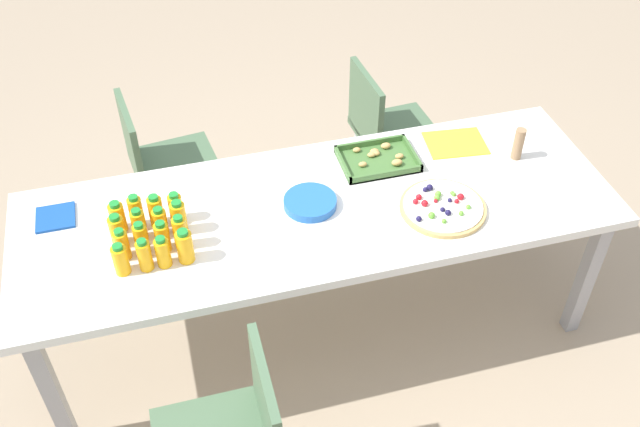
% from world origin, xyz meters
% --- Properties ---
extents(ground_plane, '(12.00, 12.00, 0.00)m').
position_xyz_m(ground_plane, '(0.00, 0.00, 0.00)').
color(ground_plane, tan).
extents(party_table, '(2.41, 0.82, 0.74)m').
position_xyz_m(party_table, '(0.00, 0.00, 0.67)').
color(party_table, white).
rests_on(party_table, ground_plane).
extents(chair_far_left, '(0.45, 0.45, 0.83)m').
position_xyz_m(chair_far_left, '(-0.58, 0.77, 0.50)').
color(chair_far_left, '#4C6B4C').
rests_on(chair_far_left, ground_plane).
extents(chair_far_right, '(0.43, 0.43, 0.83)m').
position_xyz_m(chair_far_right, '(0.56, 0.75, 0.50)').
color(chair_far_right, '#4C6B4C').
rests_on(chair_far_right, ground_plane).
extents(juice_bottle_0, '(0.06, 0.06, 0.13)m').
position_xyz_m(juice_bottle_0, '(-0.78, -0.16, 0.80)').
color(juice_bottle_0, '#F9AE14').
rests_on(juice_bottle_0, party_table).
extents(juice_bottle_1, '(0.05, 0.05, 0.14)m').
position_xyz_m(juice_bottle_1, '(-0.69, -0.16, 0.80)').
color(juice_bottle_1, '#FAAB14').
rests_on(juice_bottle_1, party_table).
extents(juice_bottle_2, '(0.05, 0.05, 0.13)m').
position_xyz_m(juice_bottle_2, '(-0.63, -0.16, 0.80)').
color(juice_bottle_2, '#F9AE14').
rests_on(juice_bottle_2, party_table).
extents(juice_bottle_3, '(0.06, 0.06, 0.15)m').
position_xyz_m(juice_bottle_3, '(-0.55, -0.16, 0.80)').
color(juice_bottle_3, '#FAAC14').
rests_on(juice_bottle_3, party_table).
extents(juice_bottle_4, '(0.05, 0.05, 0.14)m').
position_xyz_m(juice_bottle_4, '(-0.77, -0.08, 0.80)').
color(juice_bottle_4, '#F9AC14').
rests_on(juice_bottle_4, party_table).
extents(juice_bottle_5, '(0.05, 0.05, 0.14)m').
position_xyz_m(juice_bottle_5, '(-0.70, -0.08, 0.80)').
color(juice_bottle_5, '#F9AD14').
rests_on(juice_bottle_5, party_table).
extents(juice_bottle_6, '(0.05, 0.05, 0.14)m').
position_xyz_m(juice_bottle_6, '(-0.62, -0.08, 0.80)').
color(juice_bottle_6, '#F9AD14').
rests_on(juice_bottle_6, party_table).
extents(juice_bottle_7, '(0.05, 0.05, 0.15)m').
position_xyz_m(juice_bottle_7, '(-0.55, -0.08, 0.81)').
color(juice_bottle_7, '#FAAE14').
rests_on(juice_bottle_7, party_table).
extents(juice_bottle_8, '(0.06, 0.06, 0.14)m').
position_xyz_m(juice_bottle_8, '(-0.78, -0.01, 0.80)').
color(juice_bottle_8, '#F9AD14').
rests_on(juice_bottle_8, party_table).
extents(juice_bottle_9, '(0.05, 0.05, 0.15)m').
position_xyz_m(juice_bottle_9, '(-0.70, -0.00, 0.80)').
color(juice_bottle_9, '#FAAD14').
rests_on(juice_bottle_9, party_table).
extents(juice_bottle_10, '(0.05, 0.05, 0.13)m').
position_xyz_m(juice_bottle_10, '(-0.62, -0.00, 0.80)').
color(juice_bottle_10, '#F9AE14').
rests_on(juice_bottle_10, party_table).
extents(juice_bottle_11, '(0.06, 0.06, 0.15)m').
position_xyz_m(juice_bottle_11, '(-0.55, -0.00, 0.81)').
color(juice_bottle_11, '#FAAC14').
rests_on(juice_bottle_11, party_table).
extents(juice_bottle_12, '(0.06, 0.06, 0.14)m').
position_xyz_m(juice_bottle_12, '(-0.77, 0.07, 0.80)').
color(juice_bottle_12, '#FAAD14').
rests_on(juice_bottle_12, party_table).
extents(juice_bottle_13, '(0.05, 0.05, 0.15)m').
position_xyz_m(juice_bottle_13, '(-0.70, 0.07, 0.81)').
color(juice_bottle_13, '#F9AC14').
rests_on(juice_bottle_13, party_table).
extents(juice_bottle_14, '(0.06, 0.06, 0.14)m').
position_xyz_m(juice_bottle_14, '(-0.63, 0.06, 0.80)').
color(juice_bottle_14, '#FAAE14').
rests_on(juice_bottle_14, party_table).
extents(juice_bottle_15, '(0.05, 0.05, 0.13)m').
position_xyz_m(juice_bottle_15, '(-0.55, 0.07, 0.80)').
color(juice_bottle_15, '#F9AC14').
rests_on(juice_bottle_15, party_table).
extents(fruit_pizza, '(0.35, 0.35, 0.05)m').
position_xyz_m(fruit_pizza, '(0.47, -0.15, 0.75)').
color(fruit_pizza, tan).
rests_on(fruit_pizza, party_table).
extents(snack_tray, '(0.33, 0.24, 0.04)m').
position_xyz_m(snack_tray, '(0.33, 0.21, 0.75)').
color(snack_tray, '#477238').
rests_on(snack_tray, party_table).
extents(plate_stack, '(0.21, 0.21, 0.03)m').
position_xyz_m(plate_stack, '(-0.03, 0.01, 0.75)').
color(plate_stack, blue).
rests_on(plate_stack, party_table).
extents(napkin_stack, '(0.15, 0.15, 0.01)m').
position_xyz_m(napkin_stack, '(-1.02, 0.20, 0.74)').
color(napkin_stack, '#194CA5').
rests_on(napkin_stack, party_table).
extents(cardboard_tube, '(0.04, 0.04, 0.15)m').
position_xyz_m(cardboard_tube, '(0.91, 0.08, 0.81)').
color(cardboard_tube, '#9E7A56').
rests_on(cardboard_tube, party_table).
extents(paper_folder, '(0.28, 0.23, 0.01)m').
position_xyz_m(paper_folder, '(0.70, 0.24, 0.74)').
color(paper_folder, yellow).
rests_on(paper_folder, party_table).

